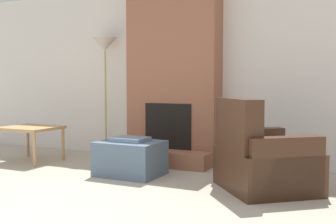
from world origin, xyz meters
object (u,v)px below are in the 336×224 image
Objects in this scene: side_table at (31,131)px; armchair at (260,162)px; floor_lamp_left at (105,51)px; ottoman at (130,158)px.

armchair is at bearing -3.20° from side_table.
side_table is 1.62m from floor_lamp_left.
floor_lamp_left reaches higher than armchair.
side_table is (-1.77, 0.16, 0.23)m from ottoman.
side_table is at bearing 174.89° from ottoman.
ottoman is at bearing -5.11° from side_table.
floor_lamp_left is at bearing 135.77° from ottoman.
armchair is 1.66× the size of side_table.
floor_lamp_left reaches higher than ottoman.
ottoman is at bearing 49.18° from armchair.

